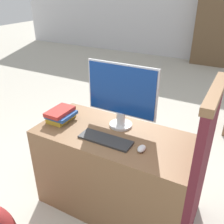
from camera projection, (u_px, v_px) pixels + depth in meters
The scene contains 8 objects.
wall_back at pixel (222, 3), 5.77m from camera, with size 12.00×0.06×2.80m.
desk at pixel (115, 171), 2.11m from camera, with size 1.27×0.60×0.75m.
carrel_divider at pixel (200, 171), 1.72m from camera, with size 0.07×0.63×1.25m.
monitor at pixel (121, 94), 1.92m from camera, with size 0.58×0.18×0.52m.
keyboard at pixel (106, 140), 1.85m from camera, with size 0.41×0.14×0.02m.
mouse at pixel (142, 149), 1.73m from camera, with size 0.05×0.09×0.04m.
book_stack at pixel (61, 115), 2.11m from camera, with size 0.19×0.25×0.10m.
bookshelf_far at pixel (218, 21), 5.75m from camera, with size 0.97×0.32×2.05m.
Camera 1 is at (0.77, -1.15, 1.78)m, focal length 40.00 mm.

